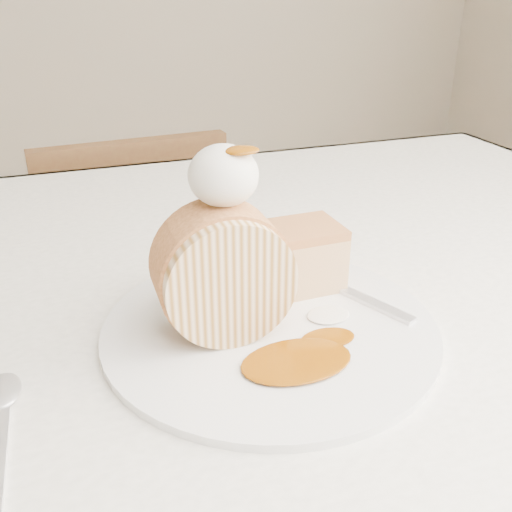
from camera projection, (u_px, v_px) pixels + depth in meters
name	position (u px, v px, depth m)	size (l,w,h in m)	color
table	(197.00, 346.00, 0.66)	(1.40, 0.90, 0.75)	white
chair_far	(135.00, 279.00, 1.27)	(0.39, 0.39, 0.78)	brown
plate	(270.00, 327.00, 0.52)	(0.30, 0.30, 0.01)	white
roulade_slice	(224.00, 274.00, 0.49)	(0.11, 0.11, 0.06)	beige
cake_chunk	(305.00, 259.00, 0.58)	(0.07, 0.06, 0.06)	#CC884D
whipped_cream	(223.00, 176.00, 0.47)	(0.06, 0.06, 0.05)	white
caramel_drizzle	(241.00, 142.00, 0.45)	(0.03, 0.02, 0.01)	#7D3F05
caramel_pool	(296.00, 361.00, 0.46)	(0.09, 0.06, 0.00)	#7D3F05
fork	(357.00, 296.00, 0.56)	(0.02, 0.18, 0.00)	silver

